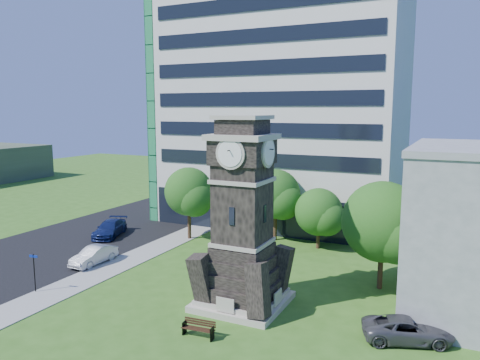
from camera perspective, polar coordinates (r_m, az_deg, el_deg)
The scene contains 14 objects.
ground at distance 31.25m, azimuth -6.48°, elevation -15.19°, with size 160.00×160.00×0.00m, color #325F1B.
sidewalk at distance 40.31m, azimuth -14.26°, elevation -9.81°, with size 3.00×70.00×0.06m, color gray.
street at distance 46.06m, azimuth -22.47°, elevation -7.91°, with size 14.00×80.00×0.02m, color black.
clock_tower at distance 29.81m, azimuth 0.32°, elevation -5.56°, with size 5.40×5.40×12.22m.
office_tall at distance 53.33m, azimuth 5.42°, elevation 10.33°, with size 26.20×15.11×28.60m.
car_street_mid at distance 40.64m, azimuth -17.39°, elevation -8.78°, with size 1.51×4.34×1.43m, color #A6A9AE.
car_street_north at distance 48.79m, azimuth -15.59°, elevation -5.73°, with size 2.17×5.35×1.55m, color #111D4D.
car_east_lot at distance 28.33m, azimuth 19.75°, elevation -16.78°, with size 2.23×4.83×1.34m, color #49494E.
park_bench at distance 27.44m, azimuth -5.06°, elevation -17.50°, with size 1.90×0.51×0.98m.
street_sign at distance 35.74m, azimuth -23.80°, elevation -9.83°, with size 0.66×0.07×2.75m.
tree_nw at distance 45.52m, azimuth -6.19°, elevation -1.64°, with size 5.17×4.70×7.07m.
tree_nc at distance 45.02m, azimuth 4.41°, elevation -1.95°, with size 5.27×4.79×6.94m.
tree_ne at distance 43.00m, azimuth 9.64°, elevation -4.04°, with size 4.76×4.33×5.56m.
tree_east at distance 34.12m, azimuth 17.09°, elevation -5.21°, with size 6.23×5.66×7.68m.
Camera 1 is at (15.42, -24.10, 12.57)m, focal length 35.00 mm.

